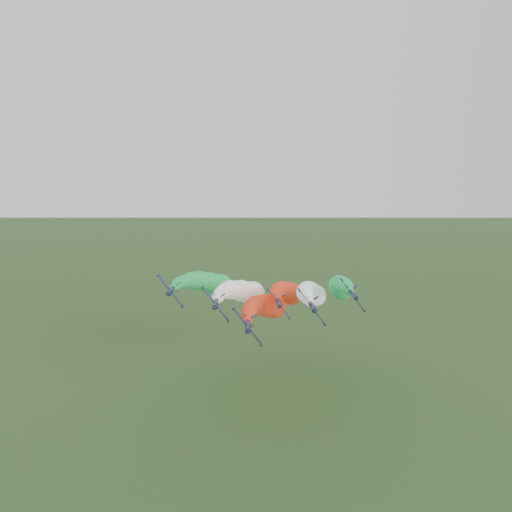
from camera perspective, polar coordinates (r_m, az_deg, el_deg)
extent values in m
plane|color=#3A602A|center=(115.72, 3.74, -23.50)|extent=(3000.00, 3000.00, 0.00)
cylinder|color=#121836|center=(95.87, -0.93, -7.91)|extent=(1.42, 8.29, 1.42)
cone|color=#121836|center=(91.19, -0.93, -8.74)|extent=(1.29, 1.66, 1.29)
cone|color=black|center=(100.23, -0.93, -7.21)|extent=(1.29, 0.83, 1.29)
ellipsoid|color=black|center=(94.04, -0.75, -8.08)|extent=(0.89, 1.73, 0.94)
cube|color=#121836|center=(95.72, -1.00, -7.99)|extent=(5.34, 1.75, 7.18)
cylinder|color=#121836|center=(94.85, -2.60, -5.92)|extent=(0.57, 2.39, 0.57)
cylinder|color=#121836|center=(96.78, 0.59, -10.01)|extent=(0.57, 2.39, 0.57)
cube|color=#121836|center=(99.09, -0.43, -7.01)|extent=(1.78, 1.38, 1.36)
cube|color=#121836|center=(99.23, -0.86, -7.31)|extent=(2.15, 1.01, 2.87)
sphere|color=red|center=(98.98, -0.93, -7.40)|extent=(1.84, 1.84, 1.84)
sphere|color=red|center=(102.15, -0.91, -6.99)|extent=(2.46, 2.46, 2.46)
sphere|color=red|center=(105.36, -0.86, -6.66)|extent=(2.97, 2.97, 2.97)
sphere|color=red|center=(108.60, -0.77, -6.40)|extent=(3.32, 3.32, 3.32)
sphere|color=red|center=(111.85, -0.66, -6.18)|extent=(3.42, 3.42, 3.42)
sphere|color=red|center=(115.12, -0.53, -6.01)|extent=(3.24, 3.24, 3.24)
sphere|color=red|center=(118.41, -0.36, -5.88)|extent=(4.44, 4.44, 4.44)
sphere|color=red|center=(121.71, -0.18, -5.78)|extent=(4.47, 4.47, 4.47)
sphere|color=red|center=(125.03, 0.02, -5.71)|extent=(5.15, 5.15, 5.15)
sphere|color=red|center=(128.36, 0.24, -5.67)|extent=(5.24, 5.24, 5.24)
sphere|color=red|center=(131.71, 0.47, -5.64)|extent=(5.13, 5.13, 5.13)
sphere|color=red|center=(135.07, 0.73, -5.64)|extent=(5.69, 5.69, 5.69)
sphere|color=red|center=(138.44, 0.99, -5.65)|extent=(6.14, 6.14, 6.14)
sphere|color=red|center=(141.83, 1.27, -5.68)|extent=(6.58, 6.58, 6.58)
sphere|color=red|center=(145.24, 1.56, -5.72)|extent=(6.47, 6.47, 6.47)
sphere|color=red|center=(148.66, 1.86, -5.78)|extent=(6.22, 6.22, 6.22)
sphere|color=red|center=(152.10, 2.18, -5.84)|extent=(6.91, 6.91, 6.91)
cylinder|color=#121836|center=(104.98, -4.59, -5.37)|extent=(1.42, 8.29, 1.42)
cone|color=#121836|center=(100.25, -4.77, -6.00)|extent=(1.29, 1.66, 1.29)
cone|color=black|center=(109.37, -4.44, -4.83)|extent=(1.29, 0.83, 1.29)
ellipsoid|color=black|center=(103.12, -4.50, -5.48)|extent=(0.89, 1.73, 0.94)
cube|color=#121836|center=(104.83, -4.66, -5.43)|extent=(5.34, 1.75, 7.18)
cylinder|color=#121836|center=(104.28, -6.13, -3.52)|extent=(0.57, 2.39, 0.57)
cylinder|color=#121836|center=(105.56, -3.21, -7.32)|extent=(0.57, 2.39, 0.57)
cube|color=#121836|center=(108.20, -4.03, -4.62)|extent=(1.78, 1.38, 1.36)
cube|color=#121836|center=(108.36, -4.42, -4.90)|extent=(2.15, 1.01, 2.87)
sphere|color=white|center=(108.12, -4.49, -4.98)|extent=(1.96, 1.96, 1.96)
sphere|color=white|center=(111.31, -4.36, -4.66)|extent=(2.81, 2.81, 2.81)
sphere|color=white|center=(114.53, -4.22, -4.43)|extent=(2.64, 2.64, 2.64)
sphere|color=white|center=(117.76, -4.05, -4.25)|extent=(3.16, 3.16, 3.16)
sphere|color=white|center=(121.01, -3.86, -4.11)|extent=(3.46, 3.46, 3.46)
sphere|color=white|center=(124.27, -3.65, -4.01)|extent=(3.45, 3.45, 3.45)
sphere|color=white|center=(127.55, -3.42, -3.94)|extent=(4.24, 4.24, 4.24)
sphere|color=white|center=(130.83, -3.17, -3.90)|extent=(4.74, 4.74, 4.74)
sphere|color=white|center=(134.13, -2.91, -3.88)|extent=(5.17, 5.17, 5.17)
sphere|color=white|center=(137.43, -2.63, -3.88)|extent=(4.98, 4.98, 4.98)
sphere|color=white|center=(140.75, -2.35, -3.90)|extent=(5.23, 5.23, 5.23)
sphere|color=white|center=(144.07, -2.05, -3.94)|extent=(5.77, 5.77, 5.77)
sphere|color=white|center=(147.41, -1.73, -3.99)|extent=(6.35, 6.35, 6.35)
sphere|color=white|center=(150.76, -1.41, -4.06)|extent=(6.21, 6.21, 6.21)
sphere|color=white|center=(154.13, -1.08, -4.13)|extent=(6.53, 6.53, 6.53)
sphere|color=white|center=(157.51, -0.74, -4.22)|extent=(6.91, 6.91, 6.91)
sphere|color=white|center=(160.90, -0.39, -4.32)|extent=(7.79, 7.79, 7.79)
cylinder|color=#121836|center=(103.79, 6.42, -5.70)|extent=(1.42, 8.29, 1.42)
cone|color=#121836|center=(99.09, 6.78, -6.36)|extent=(1.29, 1.66, 1.29)
cone|color=black|center=(108.14, 6.12, -5.15)|extent=(1.29, 0.83, 1.29)
ellipsoid|color=black|center=(102.00, 6.72, -5.82)|extent=(0.89, 1.73, 0.94)
cube|color=#121836|center=(103.61, 6.37, -5.77)|extent=(5.34, 1.75, 7.18)
cylinder|color=#121836|center=(102.54, 4.94, -3.86)|extent=(0.57, 2.39, 0.57)
cylinder|color=#121836|center=(104.86, 7.78, -7.64)|extent=(0.57, 2.39, 0.57)
cube|color=#121836|center=(107.13, 6.64, -4.93)|extent=(1.78, 1.38, 1.36)
cube|color=#121836|center=(107.16, 6.24, -5.22)|extent=(2.15, 1.01, 2.87)
sphere|color=white|center=(106.90, 6.20, -5.30)|extent=(1.90, 1.90, 1.90)
sphere|color=white|center=(110.07, 6.01, -4.98)|extent=(2.16, 2.16, 2.16)
sphere|color=white|center=(113.29, 5.86, -4.73)|extent=(3.11, 3.11, 3.11)
sphere|color=white|center=(116.53, 5.74, -4.54)|extent=(3.10, 3.10, 3.10)
sphere|color=white|center=(119.80, 5.67, -4.39)|extent=(3.51, 3.51, 3.51)
sphere|color=white|center=(123.09, 5.63, -4.28)|extent=(4.23, 4.23, 4.23)
sphere|color=white|center=(126.40, 5.61, -4.20)|extent=(3.72, 3.72, 3.72)
sphere|color=white|center=(129.73, 5.63, -4.15)|extent=(4.57, 4.57, 4.57)
sphere|color=white|center=(133.08, 5.67, -4.12)|extent=(4.62, 4.62, 4.62)
sphere|color=white|center=(136.44, 5.74, -4.12)|extent=(4.89, 4.89, 4.89)
sphere|color=white|center=(139.82, 5.83, -4.13)|extent=(5.20, 5.20, 5.20)
sphere|color=white|center=(143.22, 5.94, -4.16)|extent=(6.46, 6.46, 6.46)
sphere|color=white|center=(146.64, 6.07, -4.21)|extent=(6.81, 6.81, 6.81)
sphere|color=white|center=(150.07, 6.22, -4.27)|extent=(6.67, 6.67, 6.67)
sphere|color=white|center=(153.53, 6.38, -4.34)|extent=(6.25, 6.25, 6.25)
sphere|color=white|center=(156.99, 6.56, -4.42)|extent=(6.50, 6.50, 6.50)
sphere|color=white|center=(160.48, 6.76, -4.51)|extent=(7.04, 7.04, 7.04)
cylinder|color=#121836|center=(113.97, -9.66, -3.88)|extent=(1.42, 8.29, 1.42)
cone|color=#121836|center=(109.25, -10.04, -4.40)|extent=(1.29, 1.66, 1.29)
cone|color=black|center=(118.34, -9.33, -3.44)|extent=(1.29, 0.83, 1.29)
ellipsoid|color=black|center=(112.10, -9.65, -3.96)|extent=(0.89, 1.73, 0.94)
cube|color=#121836|center=(113.82, -9.72, -3.94)|extent=(5.34, 1.75, 7.18)
cylinder|color=#121836|center=(113.59, -11.08, -2.17)|extent=(0.57, 2.39, 0.57)
cylinder|color=#121836|center=(114.23, -8.38, -5.70)|extent=(0.57, 2.39, 0.57)
cube|color=#121836|center=(117.12, -8.99, -3.24)|extent=(1.78, 1.38, 1.36)
cube|color=#121836|center=(117.33, -9.35, -3.50)|extent=(2.15, 1.01, 2.87)
sphere|color=green|center=(117.09, -9.42, -3.56)|extent=(1.98, 1.98, 1.98)
sphere|color=green|center=(120.27, -9.17, -3.31)|extent=(2.48, 2.48, 2.48)
sphere|color=green|center=(123.46, -8.91, -3.13)|extent=(2.89, 2.89, 2.89)
sphere|color=green|center=(126.66, -8.63, -3.00)|extent=(3.03, 3.03, 3.03)
sphere|color=green|center=(129.88, -8.34, -2.90)|extent=(3.39, 3.39, 3.39)
sphere|color=green|center=(133.10, -8.04, -2.84)|extent=(3.56, 3.56, 3.56)
sphere|color=green|center=(136.33, -7.72, -2.80)|extent=(3.97, 3.97, 3.97)
sphere|color=green|center=(139.56, -7.39, -2.79)|extent=(4.88, 4.88, 4.88)
sphere|color=green|center=(142.80, -7.04, -2.80)|extent=(5.13, 5.13, 5.13)
sphere|color=green|center=(146.05, -6.69, -2.83)|extent=(5.77, 5.77, 5.77)
sphere|color=green|center=(149.31, -6.33, -2.87)|extent=(5.95, 5.95, 5.95)
sphere|color=green|center=(152.58, -5.96, -2.93)|extent=(5.14, 5.14, 5.14)
sphere|color=green|center=(155.85, -5.59, -3.00)|extent=(6.18, 6.18, 6.18)
sphere|color=green|center=(159.13, -5.20, -3.08)|extent=(6.75, 6.75, 6.75)
sphere|color=green|center=(162.43, -4.81, -3.18)|extent=(6.37, 6.37, 6.37)
sphere|color=green|center=(165.74, -4.41, -3.28)|extent=(7.20, 7.20, 7.20)
sphere|color=green|center=(169.06, -4.00, -3.39)|extent=(7.73, 7.73, 7.73)
cylinder|color=#121836|center=(115.17, 10.98, -4.30)|extent=(1.42, 8.29, 1.42)
cone|color=#121836|center=(110.51, 11.50, -4.82)|extent=(1.29, 1.66, 1.29)
cone|color=black|center=(119.49, 10.54, -3.84)|extent=(1.29, 0.83, 1.29)
ellipsoid|color=black|center=(113.43, 11.32, -4.38)|extent=(0.89, 1.73, 0.94)
cube|color=#121836|center=(114.99, 10.95, -4.36)|extent=(5.34, 1.75, 7.18)
cylinder|color=#121836|center=(113.79, 9.70, -2.63)|extent=(0.57, 2.39, 0.57)
cylinder|color=#121836|center=(116.35, 12.17, -6.04)|extent=(0.57, 2.39, 0.57)
cube|color=#121836|center=(118.57, 11.05, -3.64)|extent=(1.78, 1.38, 1.36)
cube|color=#121836|center=(118.53, 10.69, -3.90)|extent=(2.15, 1.01, 2.87)
sphere|color=green|center=(118.26, 10.66, -3.97)|extent=(2.05, 2.05, 2.05)
sphere|color=green|center=(121.41, 10.37, -3.71)|extent=(2.80, 2.80, 2.80)
sphere|color=green|center=(124.60, 10.12, -3.52)|extent=(2.84, 2.84, 2.84)
sphere|color=green|center=(127.83, 9.91, -3.38)|extent=(2.69, 2.69, 2.69)
sphere|color=green|center=(131.08, 9.74, -3.27)|extent=(3.49, 3.49, 3.49)
sphere|color=green|center=(134.36, 9.60, -3.20)|extent=(3.60, 3.60, 3.60)
sphere|color=green|center=(137.67, 9.49, -3.15)|extent=(4.42, 4.42, 4.42)
sphere|color=green|center=(140.99, 9.42, -3.13)|extent=(4.58, 4.58, 4.58)
sphere|color=green|center=(144.34, 9.37, -3.13)|extent=(4.76, 4.76, 4.76)
sphere|color=green|center=(147.71, 9.35, -3.15)|extent=(4.70, 4.70, 4.70)
sphere|color=green|center=(151.09, 9.35, -3.18)|extent=(4.68, 4.68, 4.68)
sphere|color=green|center=(154.50, 9.37, -3.23)|extent=(5.67, 5.67, 5.67)
sphere|color=green|center=(157.93, 9.42, -3.29)|extent=(5.76, 5.76, 5.76)
sphere|color=green|center=(161.38, 9.49, -3.37)|extent=(6.68, 6.68, 6.68)
sphere|color=green|center=(164.84, 9.57, -3.45)|extent=(7.09, 7.09, 7.09)
sphere|color=green|center=(168.33, 9.67, -3.54)|extent=(6.85, 6.85, 6.85)
sphere|color=green|center=(171.84, 9.79, -3.64)|extent=(7.97, 7.97, 7.97)
cylinder|color=#121836|center=(119.17, 2.61, -5.32)|extent=(1.42, 8.29, 1.42)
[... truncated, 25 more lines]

